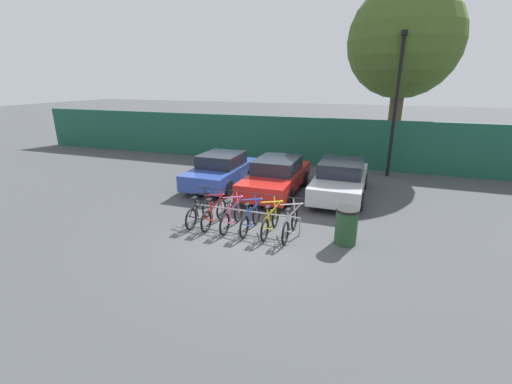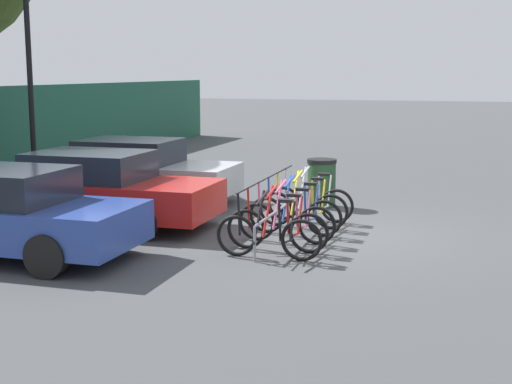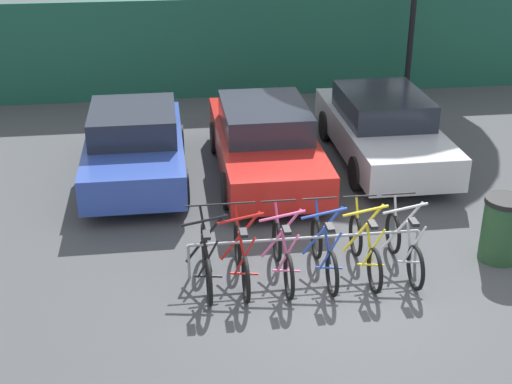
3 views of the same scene
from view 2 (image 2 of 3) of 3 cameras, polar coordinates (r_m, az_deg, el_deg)
The scene contains 13 objects.
ground_plane at distance 12.83m, azimuth 5.61°, elevation -3.38°, with size 120.00×120.00×0.00m, color #424447.
bike_rack at distance 12.46m, azimuth 2.20°, elevation -1.47°, with size 3.49×0.04×0.57m.
bicycle_black at distance 11.05m, azimuth 1.00°, elevation -3.45°, with size 0.68×1.71×1.05m.
bicycle_red at distance 11.53m, azimuth 1.70°, elevation -2.90°, with size 0.68×1.71×1.05m.
bicycle_pink at distance 12.10m, azimuth 2.45°, elevation -2.31°, with size 0.68×1.71×1.05m.
bicycle_blue at distance 12.68m, azimuth 3.14°, elevation -1.76°, with size 0.68×1.71×1.05m.
bicycle_yellow at distance 13.27m, azimuth 3.78°, elevation -1.25°, with size 0.68×1.71×1.05m.
bicycle_silver at distance 13.85m, azimuth 4.34°, elevation -0.80°, with size 0.68×1.71×1.05m.
car_blue at distance 11.73m, azimuth -19.14°, elevation -1.66°, with size 1.91×4.05×1.40m.
car_red at distance 13.73m, azimuth -12.78°, elevation 0.23°, with size 1.91×4.59×1.40m.
car_silver at distance 16.06m, azimuth -9.76°, elevation 1.67°, with size 1.91×4.52×1.40m.
lamp_post at distance 19.37m, azimuth -17.76°, elevation 11.05°, with size 0.24×0.44×6.31m.
trash_bin at distance 15.34m, azimuth 5.27°, elevation 0.74°, with size 0.63×0.63×1.03m.
Camera 2 is at (-12.27, -2.42, 2.88)m, focal length 50.00 mm.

